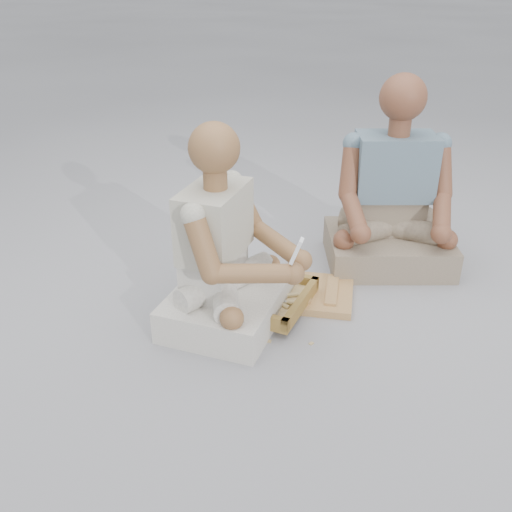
# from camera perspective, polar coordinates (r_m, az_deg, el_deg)

# --- Properties ---
(ground) EXTENTS (60.00, 60.00, 0.00)m
(ground) POSITION_cam_1_polar(r_m,az_deg,el_deg) (2.51, 2.12, -7.19)
(ground) COLOR #95959A
(ground) RESTS_ON ground
(carved_panel) EXTENTS (0.54, 0.37, 0.04)m
(carved_panel) POSITION_cam_1_polar(r_m,az_deg,el_deg) (2.73, 4.05, -3.61)
(carved_panel) COLOR brown
(carved_panel) RESTS_ON ground
(tool_tray) EXTENTS (0.61, 0.54, 0.07)m
(tool_tray) POSITION_cam_1_polar(r_m,az_deg,el_deg) (2.63, -0.47, -3.85)
(tool_tray) COLOR brown
(tool_tray) RESTS_ON carved_panel
(chisel_0) EXTENTS (0.10, 0.21, 0.02)m
(chisel_0) POSITION_cam_1_polar(r_m,az_deg,el_deg) (2.71, -0.07, -2.62)
(chisel_0) COLOR silver
(chisel_0) RESTS_ON tool_tray
(chisel_1) EXTENTS (0.10, 0.21, 0.02)m
(chisel_1) POSITION_cam_1_polar(r_m,az_deg,el_deg) (2.76, -1.19, -2.17)
(chisel_1) COLOR silver
(chisel_1) RESTS_ON tool_tray
(chisel_2) EXTENTS (0.22, 0.03, 0.02)m
(chisel_2) POSITION_cam_1_polar(r_m,az_deg,el_deg) (2.63, -0.47, -3.55)
(chisel_2) COLOR silver
(chisel_2) RESTS_ON tool_tray
(chisel_3) EXTENTS (0.22, 0.04, 0.02)m
(chisel_3) POSITION_cam_1_polar(r_m,az_deg,el_deg) (2.55, 3.40, -4.64)
(chisel_3) COLOR silver
(chisel_3) RESTS_ON tool_tray
(chisel_4) EXTENTS (0.18, 0.16, 0.02)m
(chisel_4) POSITION_cam_1_polar(r_m,az_deg,el_deg) (2.65, 1.38, -3.09)
(chisel_4) COLOR silver
(chisel_4) RESTS_ON tool_tray
(chisel_5) EXTENTS (0.19, 0.14, 0.02)m
(chisel_5) POSITION_cam_1_polar(r_m,az_deg,el_deg) (2.56, 2.33, -4.76)
(chisel_5) COLOR silver
(chisel_5) RESTS_ON tool_tray
(chisel_6) EXTENTS (0.10, 0.21, 0.02)m
(chisel_6) POSITION_cam_1_polar(r_m,az_deg,el_deg) (2.50, -0.46, -5.17)
(chisel_6) COLOR silver
(chisel_6) RESTS_ON tool_tray
(chisel_7) EXTENTS (0.11, 0.21, 0.02)m
(chisel_7) POSITION_cam_1_polar(r_m,az_deg,el_deg) (2.66, 2.51, -3.05)
(chisel_7) COLOR silver
(chisel_7) RESTS_ON tool_tray
(chisel_8) EXTENTS (0.21, 0.09, 0.02)m
(chisel_8) POSITION_cam_1_polar(r_m,az_deg,el_deg) (2.61, 3.00, -4.00)
(chisel_8) COLOR silver
(chisel_8) RESTS_ON tool_tray
(chisel_9) EXTENTS (0.22, 0.04, 0.02)m
(chisel_9) POSITION_cam_1_polar(r_m,az_deg,el_deg) (2.61, -1.22, -3.76)
(chisel_9) COLOR silver
(chisel_9) RESTS_ON tool_tray
(wood_chip_0) EXTENTS (0.02, 0.02, 0.00)m
(wood_chip_0) POSITION_cam_1_polar(r_m,az_deg,el_deg) (2.60, 1.91, -5.75)
(wood_chip_0) COLOR #D5BB7D
(wood_chip_0) RESTS_ON ground
(wood_chip_1) EXTENTS (0.02, 0.02, 0.00)m
(wood_chip_1) POSITION_cam_1_polar(r_m,az_deg,el_deg) (2.42, 1.34, -8.52)
(wood_chip_1) COLOR #D5BB7D
(wood_chip_1) RESTS_ON ground
(wood_chip_2) EXTENTS (0.02, 0.02, 0.00)m
(wood_chip_2) POSITION_cam_1_polar(r_m,az_deg,el_deg) (2.42, 5.55, -8.70)
(wood_chip_2) COLOR #D5BB7D
(wood_chip_2) RESTS_ON ground
(wood_chip_3) EXTENTS (0.02, 0.02, 0.00)m
(wood_chip_3) POSITION_cam_1_polar(r_m,az_deg,el_deg) (2.93, -5.36, -1.70)
(wood_chip_3) COLOR #D5BB7D
(wood_chip_3) RESTS_ON ground
(wood_chip_4) EXTENTS (0.02, 0.02, 0.00)m
(wood_chip_4) POSITION_cam_1_polar(r_m,az_deg,el_deg) (2.68, 1.70, -4.64)
(wood_chip_4) COLOR #D5BB7D
(wood_chip_4) RESTS_ON ground
(wood_chip_5) EXTENTS (0.02, 0.02, 0.00)m
(wood_chip_5) POSITION_cam_1_polar(r_m,az_deg,el_deg) (2.89, 5.25, -2.13)
(wood_chip_5) COLOR #D5BB7D
(wood_chip_5) RESTS_ON ground
(wood_chip_6) EXTENTS (0.02, 0.02, 0.00)m
(wood_chip_6) POSITION_cam_1_polar(r_m,az_deg,el_deg) (2.89, 2.75, -2.05)
(wood_chip_6) COLOR #D5BB7D
(wood_chip_6) RESTS_ON ground
(wood_chip_7) EXTENTS (0.02, 0.02, 0.00)m
(wood_chip_7) POSITION_cam_1_polar(r_m,az_deg,el_deg) (2.53, -4.77, -6.86)
(wood_chip_7) COLOR #D5BB7D
(wood_chip_7) RESTS_ON ground
(wood_chip_8) EXTENTS (0.02, 0.02, 0.00)m
(wood_chip_8) POSITION_cam_1_polar(r_m,az_deg,el_deg) (2.75, -6.14, -3.83)
(wood_chip_8) COLOR #D5BB7D
(wood_chip_8) RESTS_ON ground
(wood_chip_9) EXTENTS (0.02, 0.02, 0.00)m
(wood_chip_9) POSITION_cam_1_polar(r_m,az_deg,el_deg) (2.83, -3.44, -2.78)
(wood_chip_9) COLOR #D5BB7D
(wood_chip_9) RESTS_ON ground
(wood_chip_10) EXTENTS (0.02, 0.02, 0.00)m
(wood_chip_10) POSITION_cam_1_polar(r_m,az_deg,el_deg) (2.82, -3.46, -2.90)
(wood_chip_10) COLOR #D5BB7D
(wood_chip_10) RESTS_ON ground
(wood_chip_11) EXTENTS (0.02, 0.02, 0.00)m
(wood_chip_11) POSITION_cam_1_polar(r_m,az_deg,el_deg) (2.65, -7.24, -5.22)
(wood_chip_11) COLOR #D5BB7D
(wood_chip_11) RESTS_ON ground
(wood_chip_12) EXTENTS (0.02, 0.02, 0.00)m
(wood_chip_12) POSITION_cam_1_polar(r_m,az_deg,el_deg) (2.76, 4.74, -3.74)
(wood_chip_12) COLOR #D5BB7D
(wood_chip_12) RESTS_ON ground
(wood_chip_13) EXTENTS (0.02, 0.02, 0.00)m
(wood_chip_13) POSITION_cam_1_polar(r_m,az_deg,el_deg) (2.82, 2.67, -2.88)
(wood_chip_13) COLOR #D5BB7D
(wood_chip_13) RESTS_ON ground
(craftsman) EXTENTS (0.64, 0.65, 0.88)m
(craftsman) POSITION_cam_1_polar(r_m,az_deg,el_deg) (2.42, -3.08, -0.31)
(craftsman) COLOR silver
(craftsman) RESTS_ON ground
(companion) EXTENTS (0.68, 0.58, 0.97)m
(companion) POSITION_cam_1_polar(r_m,az_deg,el_deg) (2.99, 13.44, 5.00)
(companion) COLOR gray
(companion) RESTS_ON ground
(mobile_phone) EXTENTS (0.06, 0.05, 0.11)m
(mobile_phone) POSITION_cam_1_polar(r_m,az_deg,el_deg) (2.22, 4.09, 0.52)
(mobile_phone) COLOR white
(mobile_phone) RESTS_ON craftsman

